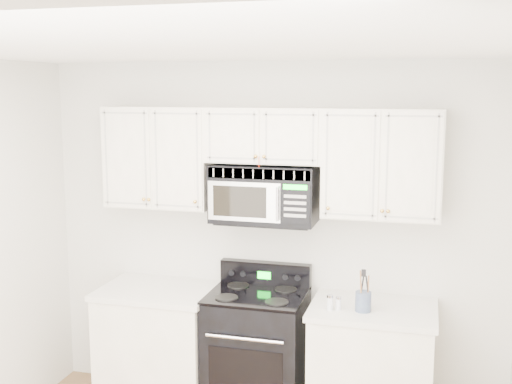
% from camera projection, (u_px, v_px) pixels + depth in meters
% --- Properties ---
extents(room, '(3.51, 3.51, 2.61)m').
position_uv_depth(room, '(188.00, 313.00, 3.18)').
color(room, brown).
rests_on(room, ground).
extents(base_cabinet_left, '(0.86, 0.65, 0.92)m').
position_uv_depth(base_cabinet_left, '(160.00, 350.00, 4.90)').
color(base_cabinet_left, white).
rests_on(base_cabinet_left, ground).
extents(base_cabinet_right, '(0.86, 0.65, 0.92)m').
position_uv_depth(base_cabinet_right, '(371.00, 374.00, 4.49)').
color(base_cabinet_right, white).
rests_on(base_cabinet_right, ground).
extents(range, '(0.70, 0.64, 1.10)m').
position_uv_depth(range, '(257.00, 353.00, 4.71)').
color(range, black).
rests_on(range, ground).
extents(upper_cabinets, '(2.44, 0.37, 0.75)m').
position_uv_depth(upper_cabinets, '(266.00, 155.00, 4.59)').
color(upper_cabinets, white).
rests_on(upper_cabinets, ground).
extents(microwave, '(0.75, 0.42, 0.41)m').
position_uv_depth(microwave, '(265.00, 193.00, 4.61)').
color(microwave, black).
rests_on(microwave, ground).
extents(utensil_crock, '(0.11, 0.11, 0.29)m').
position_uv_depth(utensil_crock, '(363.00, 301.00, 4.31)').
color(utensil_crock, slate).
rests_on(utensil_crock, base_cabinet_right).
extents(shaker_salt, '(0.04, 0.04, 0.09)m').
position_uv_depth(shaker_salt, '(339.00, 303.00, 4.33)').
color(shaker_salt, silver).
rests_on(shaker_salt, base_cabinet_right).
extents(shaker_pepper, '(0.04, 0.04, 0.11)m').
position_uv_depth(shaker_pepper, '(330.00, 302.00, 4.33)').
color(shaker_pepper, silver).
rests_on(shaker_pepper, base_cabinet_right).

